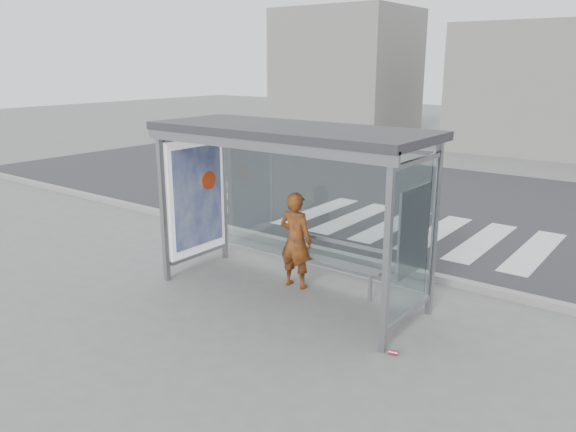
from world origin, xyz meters
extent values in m
plane|color=slate|center=(0.00, 0.00, 0.00)|extent=(80.00, 80.00, 0.00)
cube|color=#2B2B2E|center=(0.00, 7.00, 0.00)|extent=(30.00, 10.00, 0.01)
cube|color=gray|center=(0.00, 1.95, 0.06)|extent=(30.00, 0.18, 0.12)
cube|color=silver|center=(-2.50, 4.50, 0.00)|extent=(0.55, 3.00, 0.00)
cube|color=silver|center=(-1.50, 4.50, 0.00)|extent=(0.55, 3.00, 0.00)
cube|color=silver|center=(-0.50, 4.50, 0.00)|extent=(0.55, 3.00, 0.00)
cube|color=silver|center=(0.50, 4.50, 0.00)|extent=(0.55, 3.00, 0.00)
cube|color=silver|center=(1.50, 4.50, 0.00)|extent=(0.55, 3.00, 0.00)
cube|color=silver|center=(2.50, 4.50, 0.00)|extent=(0.55, 3.00, 0.00)
cube|color=gray|center=(-2.00, -0.70, 1.25)|extent=(0.08, 0.08, 2.50)
cube|color=gray|center=(2.00, -0.70, 1.25)|extent=(0.08, 0.08, 2.50)
cube|color=gray|center=(-2.00, 0.70, 1.25)|extent=(0.08, 0.08, 2.50)
cube|color=gray|center=(2.00, 0.70, 1.25)|extent=(0.08, 0.08, 2.50)
cube|color=#2D2D30|center=(0.00, 0.00, 2.56)|extent=(4.25, 1.65, 0.12)
cube|color=gray|center=(0.00, -0.76, 2.45)|extent=(4.25, 0.06, 0.18)
cube|color=white|center=(0.00, 0.70, 1.30)|extent=(3.80, 0.02, 2.00)
cube|color=white|center=(-2.00, 0.00, 1.30)|extent=(0.15, 1.25, 2.00)
cube|color=#2E3EA7|center=(-1.92, 0.00, 1.30)|extent=(0.01, 1.10, 1.70)
cylinder|color=red|center=(-1.91, 0.25, 1.55)|extent=(0.02, 0.32, 0.32)
cube|color=white|center=(2.00, 0.00, 1.30)|extent=(0.03, 1.25, 2.00)
cube|color=beige|center=(1.97, 0.05, 1.40)|extent=(0.03, 0.86, 1.16)
cube|color=gray|center=(-10.00, 18.00, 3.00)|extent=(6.00, 5.00, 6.00)
cube|color=gray|center=(0.00, 18.00, 2.50)|extent=(8.00, 5.00, 5.00)
imported|color=#C95812|center=(-0.14, 0.37, 0.78)|extent=(0.59, 0.40, 1.56)
cube|color=gray|center=(0.49, 0.57, 0.49)|extent=(1.59, 0.19, 0.04)
cylinder|color=gray|center=(-0.13, 0.57, 0.23)|extent=(0.06, 0.06, 0.46)
cylinder|color=gray|center=(1.11, 0.57, 0.23)|extent=(0.06, 0.06, 0.46)
cube|color=gray|center=(0.49, 0.66, 0.80)|extent=(1.59, 0.04, 0.05)
cylinder|color=#DA405D|center=(2.14, -0.68, 0.03)|extent=(0.12, 0.09, 0.06)
camera|label=1|loc=(4.86, -6.46, 3.50)|focal=35.00mm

